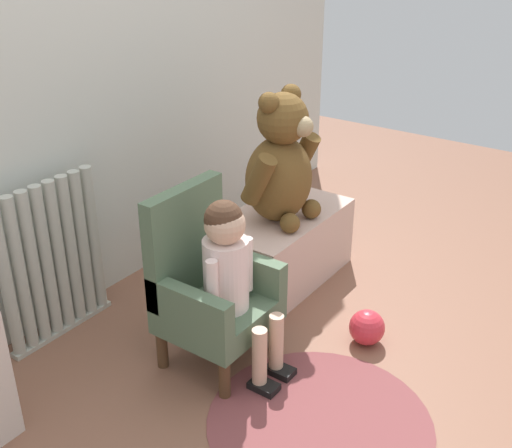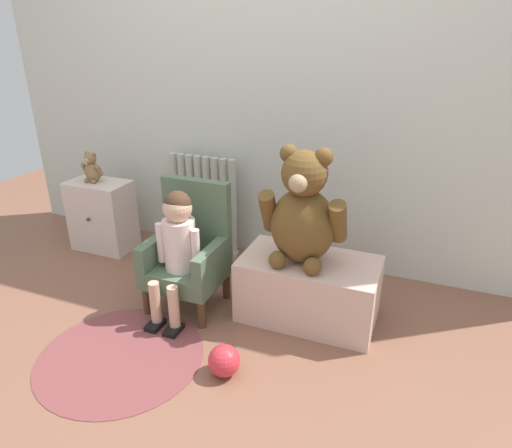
% 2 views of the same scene
% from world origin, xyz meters
% --- Properties ---
extents(ground_plane, '(6.00, 6.00, 0.00)m').
position_xyz_m(ground_plane, '(0.00, 0.00, 0.00)').
color(ground_plane, brown).
extents(back_wall, '(3.80, 0.05, 2.40)m').
position_xyz_m(back_wall, '(0.00, 1.26, 1.20)').
color(back_wall, silver).
rests_on(back_wall, ground_plane).
extents(radiator, '(0.50, 0.05, 0.67)m').
position_xyz_m(radiator, '(-0.40, 1.13, 0.33)').
color(radiator, '#B3B5A8').
rests_on(radiator, ground_plane).
extents(small_dresser, '(0.41, 0.28, 0.49)m').
position_xyz_m(small_dresser, '(-1.07, 0.90, 0.24)').
color(small_dresser, beige).
rests_on(small_dresser, ground_plane).
extents(child_armchair, '(0.40, 0.37, 0.70)m').
position_xyz_m(child_armchair, '(-0.17, 0.52, 0.31)').
color(child_armchair, '#51694E').
rests_on(child_armchair, ground_plane).
extents(child_figure, '(0.25, 0.35, 0.69)m').
position_xyz_m(child_figure, '(-0.17, 0.41, 0.45)').
color(child_figure, '#F4D8D1').
rests_on(child_figure, ground_plane).
extents(low_bench, '(0.71, 0.40, 0.34)m').
position_xyz_m(low_bench, '(0.49, 0.62, 0.17)').
color(low_bench, beige).
rests_on(low_bench, ground_plane).
extents(large_teddy_bear, '(0.44, 0.31, 0.60)m').
position_xyz_m(large_teddy_bear, '(0.44, 0.60, 0.61)').
color(large_teddy_bear, brown).
rests_on(large_teddy_bear, low_bench).
extents(small_teddy_bear, '(0.15, 0.10, 0.21)m').
position_xyz_m(small_teddy_bear, '(-1.10, 0.90, 0.58)').
color(small_teddy_bear, olive).
rests_on(small_teddy_bear, small_dresser).
extents(floor_rug, '(0.79, 0.79, 0.01)m').
position_xyz_m(floor_rug, '(-0.25, -0.04, 0.00)').
color(floor_rug, brown).
rests_on(floor_rug, ground_plane).
extents(toy_ball, '(0.15, 0.15, 0.15)m').
position_xyz_m(toy_ball, '(0.26, 0.04, 0.07)').
color(toy_ball, red).
rests_on(toy_ball, ground_plane).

